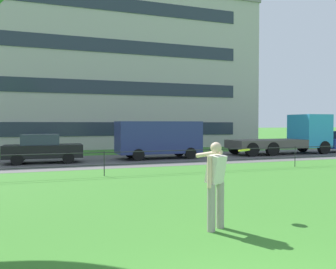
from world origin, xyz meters
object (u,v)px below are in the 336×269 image
object	(u,v)px
car_black_right	(43,148)
apartment_building_background	(64,73)
person_thrower	(215,182)
panel_van_far_right	(159,137)
flatbed_truck_left	(293,136)
frisbee	(244,150)

from	to	relation	value
car_black_right	apartment_building_background	size ratio (longest dim) A/B	0.12
person_thrower	panel_van_far_right	bearing A→B (deg)	76.38
panel_van_far_right	apartment_building_background	size ratio (longest dim) A/B	0.14
flatbed_truck_left	person_thrower	bearing A→B (deg)	-133.39
car_black_right	person_thrower	bearing A→B (deg)	-76.79
frisbee	flatbed_truck_left	xyz separation A→B (m)	(12.15, 13.26, -0.28)
car_black_right	apartment_building_background	distance (m)	16.43
flatbed_truck_left	car_black_right	bearing A→B (deg)	-178.57
person_thrower	flatbed_truck_left	xyz separation A→B (m)	(13.33, 14.10, 0.27)
person_thrower	frisbee	xyz separation A→B (m)	(1.18, 0.84, 0.55)
panel_van_far_right	frisbee	bearing A→B (deg)	-99.53
car_black_right	apartment_building_background	world-z (taller)	apartment_building_background
apartment_building_background	flatbed_truck_left	bearing A→B (deg)	-45.29
frisbee	car_black_right	world-z (taller)	car_black_right
apartment_building_background	car_black_right	bearing A→B (deg)	-97.44
frisbee	panel_van_far_right	size ratio (longest dim) A/B	0.06
person_thrower	frisbee	world-z (taller)	person_thrower
panel_van_far_right	apartment_building_background	xyz separation A→B (m)	(-4.61, 14.89, 5.62)
frisbee	apartment_building_background	xyz separation A→B (m)	(-2.42, 27.97, 5.40)
car_black_right	flatbed_truck_left	distance (m)	16.55
frisbee	panel_van_far_right	distance (m)	13.27
panel_van_far_right	person_thrower	bearing A→B (deg)	-103.62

